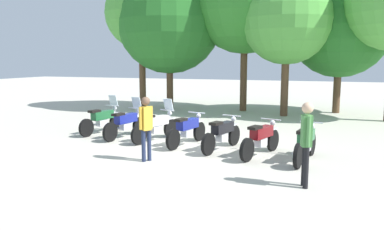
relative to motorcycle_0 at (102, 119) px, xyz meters
name	(u,v)px	position (x,y,z in m)	size (l,w,h in m)	color
ground_plane	(187,145)	(3.63, -0.87, -0.52)	(80.00, 80.00, 0.00)	#BCB7A8
motorcycle_0	(102,119)	(0.00, 0.00, 0.00)	(0.72, 2.17, 1.37)	black
motorcycle_1	(126,123)	(1.21, -0.41, 0.00)	(0.72, 2.17, 1.37)	black
motorcycle_2	(156,125)	(2.43, -0.54, 0.00)	(0.86, 2.12, 1.37)	black
motorcycle_3	(187,129)	(3.64, -0.82, -0.01)	(0.75, 2.16, 0.99)	black
motorcycle_4	(222,133)	(4.85, -1.08, -0.01)	(0.80, 2.15, 0.99)	black
motorcycle_5	(261,138)	(6.07, -1.41, -0.01)	(0.87, 2.12, 0.99)	black
motorcycle_6	(306,143)	(7.28, -1.59, -0.01)	(0.71, 2.18, 0.99)	black
person_0	(306,137)	(7.38, -3.77, 0.56)	(0.30, 0.41, 1.81)	black
person_1	(146,124)	(3.29, -3.00, 0.50)	(0.32, 0.37, 1.72)	#232D4C
tree_0	(141,13)	(-1.98, 7.17, 4.67)	(3.94, 3.94, 7.18)	brown
tree_1	(169,21)	(-0.42, 7.37, 4.21)	(5.60, 5.60, 7.53)	brown
tree_2	(245,0)	(3.57, 7.89, 5.20)	(5.49, 5.49, 8.47)	brown
tree_3	(287,20)	(5.82, 6.75, 4.03)	(4.23, 4.23, 6.68)	brown
tree_4	(340,28)	(8.21, 8.72, 3.73)	(4.93, 4.93, 6.72)	brown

